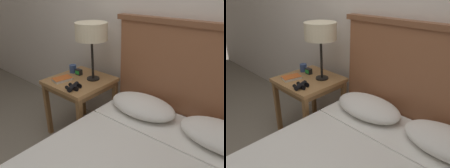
{
  "view_description": "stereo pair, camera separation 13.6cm",
  "coord_description": "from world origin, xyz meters",
  "views": [
    {
      "loc": [
        0.88,
        -0.68,
        1.51
      ],
      "look_at": [
        -0.21,
        0.64,
        0.74
      ],
      "focal_mm": 35.0,
      "sensor_mm": 36.0,
      "label": 1
    },
    {
      "loc": [
        0.98,
        -0.59,
        1.51
      ],
      "look_at": [
        -0.21,
        0.64,
        0.74
      ],
      "focal_mm": 35.0,
      "sensor_mm": 36.0,
      "label": 2
    }
  ],
  "objects": [
    {
      "name": "binoculars_pair",
      "position": [
        -0.55,
        0.49,
        0.66
      ],
      "size": [
        0.16,
        0.16,
        0.05
      ],
      "color": "black",
      "rests_on": "nightstand"
    },
    {
      "name": "nightstand",
      "position": [
        -0.68,
        0.69,
        0.55
      ],
      "size": [
        0.58,
        0.58,
        0.64
      ],
      "color": "#AD7A47",
      "rests_on": "ground_plane"
    },
    {
      "name": "coffee_mug",
      "position": [
        -0.88,
        0.77,
        0.68
      ],
      "size": [
        0.1,
        0.08,
        0.08
      ],
      "color": "#334C84",
      "rests_on": "nightstand"
    },
    {
      "name": "wall_back",
      "position": [
        0.0,
        1.07,
        1.3
      ],
      "size": [
        8.0,
        0.06,
        2.6
      ],
      "color": "silver",
      "rests_on": "ground_plane"
    },
    {
      "name": "table_lamp",
      "position": [
        -0.58,
        0.78,
        1.11
      ],
      "size": [
        0.31,
        0.31,
        0.57
      ],
      "color": "black",
      "rests_on": "nightstand"
    },
    {
      "name": "book_on_nightstand",
      "position": [
        -0.79,
        0.55,
        0.65
      ],
      "size": [
        0.16,
        0.2,
        0.03
      ],
      "color": "silver",
      "rests_on": "nightstand"
    },
    {
      "name": "alarm_clock",
      "position": [
        -0.78,
        0.77,
        0.67
      ],
      "size": [
        0.07,
        0.05,
        0.06
      ],
      "color": "black",
      "rests_on": "nightstand"
    }
  ]
}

